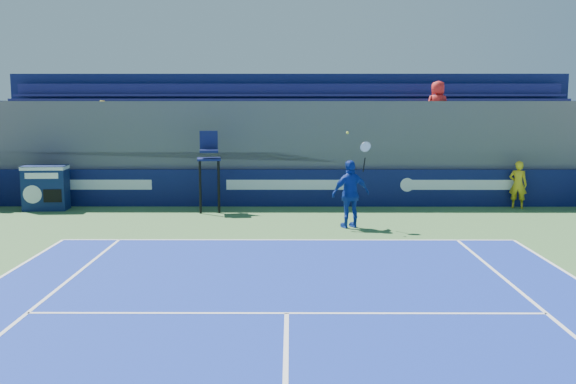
{
  "coord_description": "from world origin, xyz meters",
  "views": [
    {
      "loc": [
        0.06,
        -3.38,
        3.32
      ],
      "look_at": [
        0.0,
        11.5,
        1.25
      ],
      "focal_mm": 40.0,
      "sensor_mm": 36.0,
      "label": 1
    }
  ],
  "objects_px": {
    "match_clock": "(46,187)",
    "umpire_chair": "(209,162)",
    "ball_person": "(518,185)",
    "tennis_player": "(351,194)"
  },
  "relations": [
    {
      "from": "umpire_chair",
      "to": "tennis_player",
      "type": "xyz_separation_m",
      "value": [
        4.08,
        -2.53,
        -0.6
      ]
    },
    {
      "from": "match_clock",
      "to": "umpire_chair",
      "type": "xyz_separation_m",
      "value": [
        5.14,
        -0.32,
        0.79
      ]
    },
    {
      "from": "ball_person",
      "to": "match_clock",
      "type": "bearing_deg",
      "value": 23.21
    },
    {
      "from": "umpire_chair",
      "to": "tennis_player",
      "type": "distance_m",
      "value": 4.84
    },
    {
      "from": "ball_person",
      "to": "tennis_player",
      "type": "xyz_separation_m",
      "value": [
        -5.59,
        -3.24,
        0.16
      ]
    },
    {
      "from": "ball_person",
      "to": "match_clock",
      "type": "height_order",
      "value": "ball_person"
    },
    {
      "from": "ball_person",
      "to": "tennis_player",
      "type": "height_order",
      "value": "tennis_player"
    },
    {
      "from": "ball_person",
      "to": "umpire_chair",
      "type": "distance_m",
      "value": 9.73
    },
    {
      "from": "match_clock",
      "to": "tennis_player",
      "type": "distance_m",
      "value": 9.66
    },
    {
      "from": "umpire_chair",
      "to": "tennis_player",
      "type": "relative_size",
      "value": 0.96
    }
  ]
}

